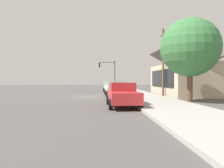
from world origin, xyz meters
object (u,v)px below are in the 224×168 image
Objects in this scene: car_seafoam at (110,87)px; fire_hydrant_red at (126,91)px; shade_tree at (190,48)px; car_ivory at (113,88)px; car_cherry at (123,94)px; car_olive at (117,90)px; utility_pole_wooden at (163,61)px; traffic_light_main at (109,70)px.

fire_hydrant_red is (6.11, 1.57, -0.32)m from car_seafoam.
shade_tree is 9.71m from fire_hydrant_red.
car_cherry is at bearing -1.78° from car_ivory.
car_seafoam is at bearing -165.57° from fire_hydrant_red.
car_olive is 0.69× the size of shade_tree.
shade_tree is (8.36, 5.68, 3.55)m from car_ivory.
car_cherry is 11.17m from utility_pole_wooden.
car_cherry is 6.27× the size of fire_hydrant_red.
shade_tree is (3.14, 5.57, 3.55)m from car_olive.
traffic_light_main is (-10.64, -0.15, 2.68)m from car_ivory.
traffic_light_main is 0.69× the size of utility_pole_wooden.
utility_pole_wooden reaches higher than car_seafoam.
car_cherry is 0.66× the size of shade_tree.
car_olive is (10.86, 0.17, 0.00)m from car_seafoam.
car_ivory is 1.04× the size of car_olive.
fire_hydrant_red is (0.48, 1.51, -0.32)m from car_ivory.
car_ivory is at bearing -179.38° from car_olive.
utility_pole_wooden reaches higher than shade_tree.
car_ivory is at bearing -107.50° from fire_hydrant_red.
car_olive is at bearing -119.38° from shade_tree.
shade_tree is 1.29× the size of traffic_light_main.
car_seafoam is 10.86m from car_olive.
car_seafoam is at bearing -157.70° from shade_tree.
car_olive is 16.09m from traffic_light_main.
fire_hydrant_red is at bearing -107.34° from utility_pole_wooden.
car_seafoam and car_olive have the same top height.
car_ivory is 10.71m from shade_tree.
fire_hydrant_red is (-10.45, 1.51, -0.32)m from car_cherry.
car_seafoam is 5.64m from car_ivory.
traffic_light_main is at bearing -171.51° from fire_hydrant_red.
car_seafoam reaches higher than fire_hydrant_red.
traffic_light_main is at bearing 177.73° from car_seafoam.
car_seafoam is 9.74m from utility_pole_wooden.
fire_hydrant_red is (-4.74, 1.41, -0.32)m from car_olive.
car_cherry is 0.86× the size of traffic_light_main.
utility_pole_wooden is (12.37, 5.66, 0.44)m from traffic_light_main.
utility_pole_wooden is 5.42m from fire_hydrant_red.
utility_pole_wooden reaches higher than car_cherry.
car_seafoam and car_ivory have the same top height.
car_olive reaches higher than fire_hydrant_red.
fire_hydrant_red is at bearing 11.18° from car_seafoam.
utility_pole_wooden reaches higher than traffic_light_main.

